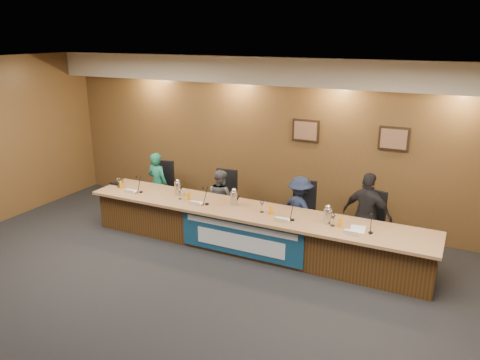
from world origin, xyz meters
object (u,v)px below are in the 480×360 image
Objects in this scene: carafe_left at (178,189)px; speakerphone at (118,183)px; panelist_b at (221,199)px; office_chair_b at (223,202)px; panelist_a at (158,184)px; panelist_d at (367,215)px; office_chair_a at (161,191)px; dais_body at (251,230)px; carafe_right at (328,216)px; banner at (240,238)px; office_chair_d at (367,227)px; panelist_c at (300,210)px; carafe_mid at (234,198)px; office_chair_c at (301,215)px.

speakerphone is (-1.43, 0.03, -0.10)m from carafe_left.
panelist_b reaches higher than office_chair_b.
panelist_a reaches higher than carafe_left.
panelist_d reaches higher than office_chair_a.
panelist_d is 3.03× the size of office_chair_a.
carafe_left is at bearing 179.23° from dais_body.
speakerphone is at bearing 178.76° from carafe_right.
office_chair_a is (-2.39, 1.15, 0.10)m from banner.
speakerphone is (-1.98, -0.69, 0.30)m from office_chair_b.
dais_body is at bearing -144.78° from office_chair_d.
office_chair_a is 1.89× the size of carafe_left.
carafe_left is at bearing 178.70° from carafe_right.
panelist_c is at bearing -173.27° from panelist_a.
panelist_a is (-2.39, 0.64, 0.31)m from dais_body.
dais_body is 0.42m from banner.
carafe_left is at bearing 163.68° from banner.
panelist_c reaches higher than carafe_mid.
dais_body is at bearing 178.12° from carafe_right.
panelist_a is at bearing 177.31° from office_chair_b.
carafe_right is at bearing -25.55° from office_chair_b.
dais_body is 12.50× the size of office_chair_a.
panelist_c is at bearing 16.09° from carafe_left.
carafe_left is at bearing 68.49° from panelist_b.
carafe_left reaches higher than office_chair_a.
carafe_left reaches higher than dais_body.
dais_body is 1.97m from office_chair_d.
banner is 1.91× the size of panelist_b.
office_chair_d is (2.76, 0.10, -0.10)m from panelist_b.
office_chair_b is (-0.94, 1.15, 0.10)m from banner.
panelist_a is at bearing -103.21° from office_chair_a.
office_chair_d is 1.89× the size of carafe_left.
panelist_a is 1.12m from carafe_left.
panelist_d is 0.27m from office_chair_d.
speakerphone reaches higher than office_chair_c.
dais_body is 0.62m from carafe_mid.
office_chair_c is at bearing -166.81° from office_chair_d.
panelist_c is at bearing -15.09° from office_chair_a.
panelist_b is 2.07m from speakerphone.
office_chair_a is 1.00× the size of office_chair_d.
panelist_a is 3.80m from carafe_right.
panelist_b is 4.53× the size of carafe_left.
panelist_a is at bearing -165.45° from office_chair_d.
carafe_mid is at bearing 55.65° from panelist_c.
carafe_left is at bearing 40.68° from panelist_c.
office_chair_a is at bearing 141.60° from carafe_left.
office_chair_a is 1.45m from office_chair_b.
carafe_left is (-3.31, -0.72, 0.40)m from office_chair_d.
banner reaches higher than office_chair_c.
panelist_a is 0.91× the size of panelist_d.
panelist_c is 2.56× the size of office_chair_c.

